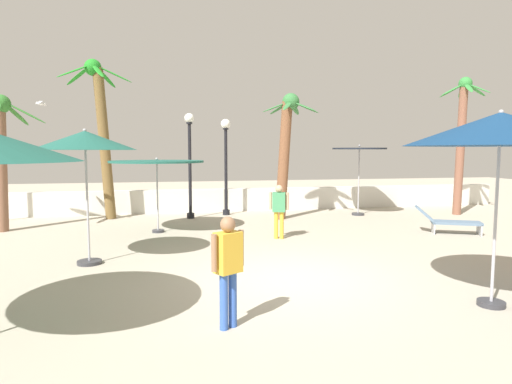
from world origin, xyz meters
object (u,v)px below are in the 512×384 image
Objects in this scene: palm_tree_2 at (286,142)px; guest_0 at (228,261)px; palm_tree_3 at (462,132)px; patio_umbrella_1 at (500,130)px; patio_umbrella_5 at (359,154)px; seagull_0 at (41,103)px; patio_umbrella_0 at (85,142)px; lamp_post_2 at (190,155)px; lamp_post_1 at (226,155)px; palm_tree_1 at (1,147)px; lounge_chair_1 at (448,221)px; patio_umbrella_2 at (157,164)px; palm_tree_0 at (101,124)px; guest_1 at (279,207)px.

palm_tree_2 is 2.88× the size of guest_0.
palm_tree_3 is at bearing 40.87° from guest_0.
palm_tree_2 is (-0.78, 9.49, -0.00)m from patio_umbrella_1.
seagull_0 is at bearing 162.78° from patio_umbrella_5.
patio_umbrella_1 is at bearing -31.13° from patio_umbrella_0.
lamp_post_2 reaches higher than guest_0.
patio_umbrella_5 is 6.51m from lamp_post_2.
lamp_post_1 is 0.96× the size of lamp_post_2.
lamp_post_2 is (-1.43, -0.60, 0.01)m from lamp_post_1.
palm_tree_1 is 0.79× the size of palm_tree_3.
lamp_post_1 is (-2.03, 1.42, -0.48)m from palm_tree_2.
palm_tree_2 reaches higher than lounge_chair_1.
palm_tree_2 is at bearing 69.58° from guest_0.
lamp_post_1 is at bearing 145.01° from palm_tree_2.
patio_umbrella_2 is 0.67× the size of palm_tree_1.
palm_tree_1 is (-4.69, 1.17, 0.50)m from patio_umbrella_2.
patio_umbrella_0 is 1.87× the size of guest_0.
patio_umbrella_2 is 1.47× the size of lounge_chair_1.
palm_tree_2 is at bearing -11.45° from palm_tree_0.
lamp_post_2 is at bearing 67.22° from patio_umbrella_0.
guest_0 is at bearing 179.92° from patio_umbrella_1.
guest_0 is (-6.56, -9.77, -1.43)m from patio_umbrella_5.
seagull_0 is at bearing 159.72° from lamp_post_1.
palm_tree_3 is 14.11m from guest_0.
lamp_post_1 reaches higher than guest_1.
patio_umbrella_1 is 13.41m from palm_tree_1.
patio_umbrella_5 reaches higher than guest_1.
patio_umbrella_5 is (9.08, 5.65, -0.30)m from patio_umbrella_0.
patio_umbrella_1 is 1.63× the size of lounge_chair_1.
lounge_chair_1 is (3.23, 5.63, -2.45)m from patio_umbrella_1.
patio_umbrella_0 is at bearing -171.49° from lounge_chair_1.
palm_tree_2 reaches higher than seagull_0.
patio_umbrella_0 reaches higher than guest_1.
palm_tree_3 is (7.00, -0.37, 0.42)m from palm_tree_2.
lounge_chair_1 is 1.21× the size of guest_0.
lamp_post_2 is at bearing -157.28° from lamp_post_1.
lamp_post_1 is at bearing 168.76° from palm_tree_3.
seagull_0 is (-2.69, 2.77, 0.95)m from palm_tree_0.
lounge_chair_1 is (6.04, -5.28, -1.96)m from lamp_post_1.
patio_umbrella_0 is 10.16m from seagull_0.
patio_umbrella_0 is 10.70m from patio_umbrella_5.
patio_umbrella_5 is at bearing -6.24° from palm_tree_0.
patio_umbrella_2 is 11.75m from palm_tree_3.
palm_tree_0 reaches higher than palm_tree_1.
patio_umbrella_5 reaches higher than guest_0.
guest_0 is at bearing -74.20° from palm_tree_0.
palm_tree_2 is at bearing -174.67° from patio_umbrella_5.
patio_umbrella_1 is 11.05m from palm_tree_3.
lamp_post_1 is at bearing -20.28° from seagull_0.
palm_tree_0 is 3.38m from lamp_post_2.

